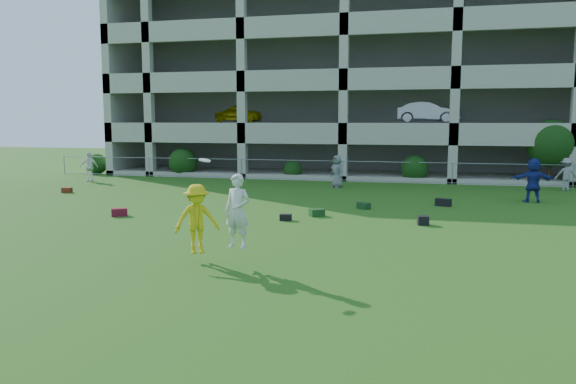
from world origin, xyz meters
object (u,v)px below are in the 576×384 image
(bystander_f, at_px, (566,174))
(bystander_d, at_px, (533,180))
(bystander_b, at_px, (89,167))
(bystander_c, at_px, (337,171))
(frisbee_contest, at_px, (208,217))
(crate_d, at_px, (423,220))
(parking_garage, at_px, (361,84))

(bystander_f, bearing_deg, bystander_d, 67.79)
(bystander_b, relative_size, bystander_c, 1.01)
(bystander_d, distance_m, frisbee_contest, 15.98)
(crate_d, bearing_deg, bystander_d, 55.61)
(frisbee_contest, bearing_deg, parking_garage, 89.24)
(bystander_c, bearing_deg, bystander_f, 48.45)
(bystander_b, bearing_deg, bystander_c, -12.84)
(bystander_d, bearing_deg, bystander_f, -120.45)
(bystander_d, bearing_deg, parking_garage, -62.48)
(bystander_f, bearing_deg, crate_d, 63.09)
(parking_garage, bearing_deg, bystander_d, -58.67)
(bystander_c, relative_size, crate_d, 4.74)
(parking_garage, bearing_deg, crate_d, -77.81)
(bystander_d, relative_size, parking_garage, 0.06)
(bystander_c, distance_m, bystander_d, 9.41)
(bystander_c, xyz_separation_m, bystander_f, (11.12, 1.35, -0.02))
(bystander_b, bearing_deg, crate_d, -41.33)
(bystander_f, bearing_deg, parking_garage, -37.92)
(bystander_c, distance_m, crate_d, 10.64)
(bystander_c, height_order, bystander_f, bystander_c)
(bystander_f, relative_size, frisbee_contest, 0.69)
(frisbee_contest, xyz_separation_m, parking_garage, (0.37, 27.76, 4.87))
(bystander_b, bearing_deg, frisbee_contest, -64.15)
(bystander_f, distance_m, frisbee_contest, 21.00)
(bystander_b, xyz_separation_m, frisbee_contest, (13.49, -15.55, 0.31))
(bystander_f, distance_m, parking_garage, 16.16)
(frisbee_contest, bearing_deg, crate_d, 52.37)
(bystander_b, distance_m, bystander_d, 23.04)
(bystander_d, height_order, parking_garage, parking_garage)
(crate_d, distance_m, parking_garage, 22.58)
(bystander_f, relative_size, crate_d, 4.63)
(bystander_d, height_order, frisbee_contest, frisbee_contest)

